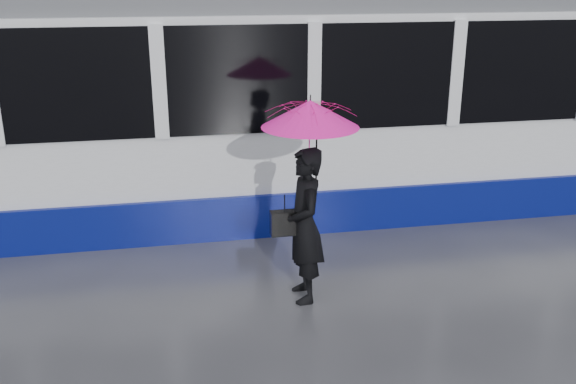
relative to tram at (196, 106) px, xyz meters
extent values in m
plane|color=#2E2E33|center=(0.31, -2.50, -1.64)|extent=(90.00, 90.00, 0.00)
cube|color=#3F3D38|center=(0.31, -0.72, -1.63)|extent=(34.00, 0.07, 0.02)
cube|color=#3F3D38|center=(0.31, 0.72, -1.63)|extent=(34.00, 0.07, 0.02)
cube|color=white|center=(0.00, 0.00, -0.11)|extent=(24.00, 2.40, 2.95)
cube|color=navy|center=(0.00, 0.00, -1.33)|extent=(24.00, 2.56, 0.62)
cube|color=black|center=(0.00, 0.00, 0.56)|extent=(23.00, 2.48, 1.40)
imported|color=black|center=(0.99, -3.05, -0.76)|extent=(0.43, 0.65, 1.76)
imported|color=#E41380|center=(1.04, -3.05, 0.22)|extent=(0.97, 0.99, 0.88)
cone|color=#E41380|center=(1.04, -3.05, 0.49)|extent=(1.05, 1.05, 0.29)
cylinder|color=black|center=(1.04, -3.05, 0.66)|extent=(0.01, 0.01, 0.07)
cylinder|color=black|center=(1.11, -3.03, -0.11)|extent=(0.02, 0.02, 0.77)
cube|color=black|center=(0.77, -3.03, -0.72)|extent=(0.32, 0.14, 0.27)
cylinder|color=black|center=(0.77, -3.03, -0.49)|extent=(0.01, 0.01, 0.18)
camera|label=1|loc=(-0.43, -9.45, 1.90)|focal=40.00mm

